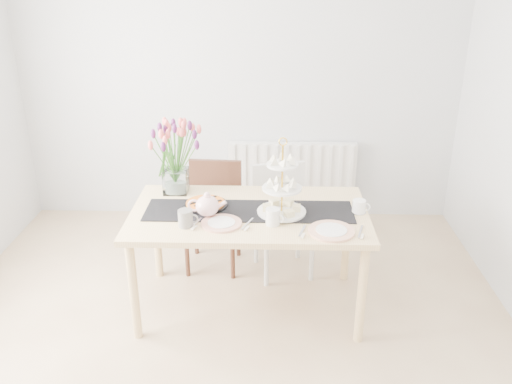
{
  "coord_description": "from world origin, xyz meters",
  "views": [
    {
      "loc": [
        0.29,
        -2.61,
        2.31
      ],
      "look_at": [
        0.2,
        0.64,
        0.91
      ],
      "focal_mm": 38.0,
      "sensor_mm": 36.0,
      "label": 1
    }
  ],
  "objects_px": {
    "chair_brown": "(214,207)",
    "chair_white": "(281,211)",
    "plate_left": "(221,223)",
    "radiator": "(292,173)",
    "mug_white": "(273,217)",
    "plate_right": "(331,231)",
    "teapot": "(207,206)",
    "mug_grey": "(185,218)",
    "tulip_vase": "(174,147)",
    "cream_jug": "(359,207)",
    "cake_stand": "(282,195)",
    "dining_table": "(249,222)",
    "tart_tin": "(206,205)"
  },
  "relations": [
    {
      "from": "mug_grey",
      "to": "plate_left",
      "type": "height_order",
      "value": "mug_grey"
    },
    {
      "from": "teapot",
      "to": "plate_right",
      "type": "distance_m",
      "value": 0.82
    },
    {
      "from": "plate_left",
      "to": "radiator",
      "type": "bearing_deg",
      "value": 73.09
    },
    {
      "from": "chair_brown",
      "to": "mug_white",
      "type": "relative_size",
      "value": 7.74
    },
    {
      "from": "radiator",
      "to": "tulip_vase",
      "type": "distance_m",
      "value": 1.61
    },
    {
      "from": "cake_stand",
      "to": "teapot",
      "type": "bearing_deg",
      "value": -173.29
    },
    {
      "from": "tulip_vase",
      "to": "cake_stand",
      "type": "distance_m",
      "value": 0.86
    },
    {
      "from": "chair_brown",
      "to": "mug_grey",
      "type": "height_order",
      "value": "mug_grey"
    },
    {
      "from": "tulip_vase",
      "to": "mug_grey",
      "type": "bearing_deg",
      "value": -74.93
    },
    {
      "from": "plate_left",
      "to": "plate_right",
      "type": "height_order",
      "value": "plate_right"
    },
    {
      "from": "chair_white",
      "to": "plate_left",
      "type": "bearing_deg",
      "value": -132.08
    },
    {
      "from": "chair_brown",
      "to": "cream_jug",
      "type": "bearing_deg",
      "value": -27.29
    },
    {
      "from": "cream_jug",
      "to": "teapot",
      "type": "bearing_deg",
      "value": -157.2
    },
    {
      "from": "cream_jug",
      "to": "tart_tin",
      "type": "relative_size",
      "value": 0.3
    },
    {
      "from": "cake_stand",
      "to": "plate_left",
      "type": "xyz_separation_m",
      "value": [
        -0.39,
        -0.17,
        -0.13
      ]
    },
    {
      "from": "mug_white",
      "to": "chair_brown",
      "type": "bearing_deg",
      "value": 148.44
    },
    {
      "from": "mug_grey",
      "to": "plate_left",
      "type": "relative_size",
      "value": 0.42
    },
    {
      "from": "radiator",
      "to": "cream_jug",
      "type": "distance_m",
      "value": 1.59
    },
    {
      "from": "tart_tin",
      "to": "mug_grey",
      "type": "bearing_deg",
      "value": -107.4
    },
    {
      "from": "chair_white",
      "to": "cake_stand",
      "type": "distance_m",
      "value": 0.7
    },
    {
      "from": "tulip_vase",
      "to": "mug_grey",
      "type": "relative_size",
      "value": 5.65
    },
    {
      "from": "teapot",
      "to": "radiator",
      "type": "bearing_deg",
      "value": 72.04
    },
    {
      "from": "cake_stand",
      "to": "mug_white",
      "type": "bearing_deg",
      "value": -110.06
    },
    {
      "from": "chair_white",
      "to": "cream_jug",
      "type": "height_order",
      "value": "chair_white"
    },
    {
      "from": "chair_white",
      "to": "plate_right",
      "type": "relative_size",
      "value": 2.93
    },
    {
      "from": "tart_tin",
      "to": "dining_table",
      "type": "bearing_deg",
      "value": -11.91
    },
    {
      "from": "tart_tin",
      "to": "mug_white",
      "type": "distance_m",
      "value": 0.53
    },
    {
      "from": "radiator",
      "to": "chair_white",
      "type": "height_order",
      "value": "chair_white"
    },
    {
      "from": "radiator",
      "to": "mug_white",
      "type": "bearing_deg",
      "value": -96.33
    },
    {
      "from": "teapot",
      "to": "tart_tin",
      "type": "xyz_separation_m",
      "value": [
        -0.03,
        0.15,
        -0.06
      ]
    },
    {
      "from": "dining_table",
      "to": "tulip_vase",
      "type": "distance_m",
      "value": 0.76
    },
    {
      "from": "plate_right",
      "to": "teapot",
      "type": "bearing_deg",
      "value": 165.77
    },
    {
      "from": "tulip_vase",
      "to": "chair_white",
      "type": "bearing_deg",
      "value": 16.71
    },
    {
      "from": "cream_jug",
      "to": "cake_stand",
      "type": "bearing_deg",
      "value": -158.85
    },
    {
      "from": "dining_table",
      "to": "tulip_vase",
      "type": "xyz_separation_m",
      "value": [
        -0.54,
        0.32,
        0.42
      ]
    },
    {
      "from": "tulip_vase",
      "to": "plate_left",
      "type": "xyz_separation_m",
      "value": [
        0.37,
        -0.52,
        -0.34
      ]
    },
    {
      "from": "chair_brown",
      "to": "cake_stand",
      "type": "height_order",
      "value": "cake_stand"
    },
    {
      "from": "chair_brown",
      "to": "chair_white",
      "type": "height_order",
      "value": "chair_white"
    },
    {
      "from": "tart_tin",
      "to": "plate_right",
      "type": "relative_size",
      "value": 1.03
    },
    {
      "from": "tulip_vase",
      "to": "tart_tin",
      "type": "xyz_separation_m",
      "value": [
        0.24,
        -0.26,
        -0.33
      ]
    },
    {
      "from": "radiator",
      "to": "plate_right",
      "type": "distance_m",
      "value": 1.82
    },
    {
      "from": "teapot",
      "to": "cream_jug",
      "type": "relative_size",
      "value": 2.74
    },
    {
      "from": "dining_table",
      "to": "tart_tin",
      "type": "height_order",
      "value": "tart_tin"
    },
    {
      "from": "tart_tin",
      "to": "tulip_vase",
      "type": "bearing_deg",
      "value": 133.02
    },
    {
      "from": "radiator",
      "to": "cake_stand",
      "type": "xyz_separation_m",
      "value": [
        -0.13,
        -1.53,
        0.44
      ]
    },
    {
      "from": "plate_right",
      "to": "chair_white",
      "type": "bearing_deg",
      "value": 109.24
    },
    {
      "from": "cake_stand",
      "to": "plate_left",
      "type": "relative_size",
      "value": 1.82
    },
    {
      "from": "mug_white",
      "to": "cake_stand",
      "type": "bearing_deg",
      "value": 98.75
    },
    {
      "from": "radiator",
      "to": "tulip_vase",
      "type": "height_order",
      "value": "tulip_vase"
    },
    {
      "from": "teapot",
      "to": "plate_left",
      "type": "height_order",
      "value": "teapot"
    }
  ]
}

